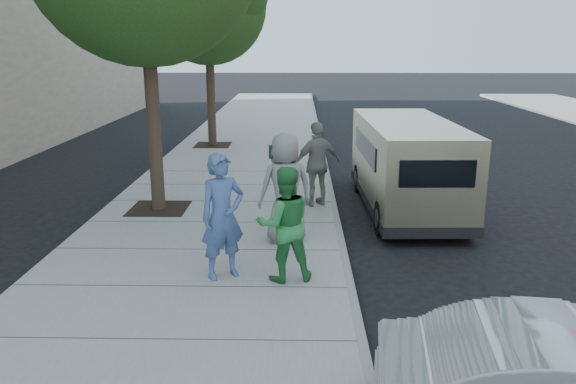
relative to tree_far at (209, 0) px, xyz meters
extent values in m
plane|color=black|center=(2.25, -10.00, -4.88)|extent=(120.00, 120.00, 0.00)
cube|color=gray|center=(1.25, -10.00, -4.81)|extent=(5.00, 60.00, 0.15)
cube|color=gray|center=(3.69, -10.00, -4.81)|extent=(0.12, 60.00, 0.16)
cube|color=black|center=(-0.05, -7.60, -4.73)|extent=(1.20, 1.20, 0.01)
cylinder|color=#38281E|center=(-0.05, -7.60, -2.75)|extent=(0.28, 0.28, 3.96)
cube|color=black|center=(-0.05, 0.00, -4.73)|extent=(1.20, 1.20, 0.01)
cylinder|color=#38281E|center=(-0.05, 0.00, -2.97)|extent=(0.28, 0.28, 3.52)
sphere|color=#224517|center=(-0.05, 0.00, -0.17)|extent=(3.80, 3.80, 3.80)
cylinder|color=gray|center=(2.54, -8.82, -4.10)|extent=(0.06, 0.06, 1.27)
cube|color=gray|center=(2.54, -8.82, -3.42)|extent=(0.26, 0.13, 0.09)
cube|color=#2D2D30|center=(2.45, -8.84, -3.26)|extent=(0.16, 0.14, 0.25)
cube|color=#2D2D30|center=(2.64, -8.79, -3.26)|extent=(0.16, 0.14, 0.25)
cube|color=beige|center=(5.26, -7.10, -3.82)|extent=(1.91, 4.84, 1.77)
cube|color=beige|center=(5.18, -4.48, -4.26)|extent=(1.64, 0.53, 0.75)
cube|color=black|center=(5.32, -9.50, -3.51)|extent=(1.33, 0.06, 0.49)
cylinder|color=black|center=(4.43, -5.54, -4.55)|extent=(0.25, 0.68, 0.67)
cylinder|color=black|center=(5.99, -5.50, -4.55)|extent=(0.25, 0.68, 0.67)
cylinder|color=black|center=(4.52, -8.79, -4.55)|extent=(0.25, 0.68, 0.67)
cylinder|color=black|center=(6.08, -8.75, -4.55)|extent=(0.25, 0.68, 0.67)
imported|color=#49639B|center=(1.81, -11.12, -3.79)|extent=(0.82, 0.75, 1.89)
imported|color=green|center=(2.72, -11.21, -3.87)|extent=(0.96, 0.82, 1.72)
imported|color=gray|center=(2.70, -9.51, -3.77)|extent=(1.10, 0.89, 1.94)
imported|color=gray|center=(3.32, -7.25, -3.83)|extent=(1.15, 0.83, 1.81)
camera|label=1|loc=(2.94, -18.97, -1.31)|focal=35.00mm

